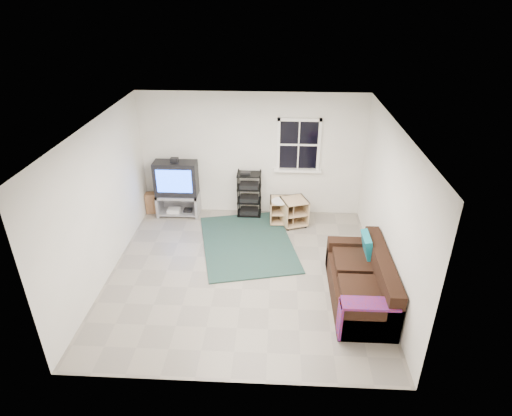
# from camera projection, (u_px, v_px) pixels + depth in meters

# --- Properties ---
(room) EXTENTS (4.60, 4.62, 4.60)m
(room) POSITION_uv_depth(u_px,v_px,m) (298.00, 148.00, 8.67)
(room) COLOR gray
(room) RESTS_ON ground
(tv_unit) EXTENTS (0.88, 0.44, 1.30)m
(tv_unit) POSITION_uv_depth(u_px,v_px,m) (177.00, 184.00, 8.95)
(tv_unit) COLOR #9999A1
(tv_unit) RESTS_ON ground
(av_rack) EXTENTS (0.50, 0.36, 1.00)m
(av_rack) POSITION_uv_depth(u_px,v_px,m) (249.00, 197.00, 9.05)
(av_rack) COLOR black
(av_rack) RESTS_ON ground
(side_table_left) EXTENTS (0.62, 0.62, 0.57)m
(side_table_left) POSITION_uv_depth(u_px,v_px,m) (293.00, 210.00, 8.78)
(side_table_left) COLOR tan
(side_table_left) RESTS_ON ground
(side_table_right) EXTENTS (0.49, 0.52, 0.55)m
(side_table_right) POSITION_uv_depth(u_px,v_px,m) (281.00, 209.00, 8.85)
(side_table_right) COLOR tan
(side_table_right) RESTS_ON ground
(sofa) EXTENTS (0.85, 1.91, 0.87)m
(sofa) POSITION_uv_depth(u_px,v_px,m) (362.00, 283.00, 6.63)
(sofa) COLOR black
(sofa) RESTS_ON ground
(shag_rug) EXTENTS (2.13, 2.60, 0.03)m
(shag_rug) POSITION_uv_depth(u_px,v_px,m) (247.00, 243.00, 8.22)
(shag_rug) COLOR black
(shag_rug) RESTS_ON ground
(paper_bag) EXTENTS (0.34, 0.25, 0.45)m
(paper_bag) POSITION_uv_depth(u_px,v_px,m) (153.00, 203.00, 9.28)
(paper_bag) COLOR #A06F47
(paper_bag) RESTS_ON ground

